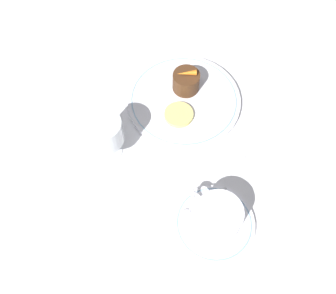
% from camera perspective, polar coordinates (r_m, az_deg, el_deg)
% --- Properties ---
extents(ground_plane, '(3.00, 3.00, 0.00)m').
position_cam_1_polar(ground_plane, '(0.91, 1.86, 3.80)').
color(ground_plane, white).
extents(dinner_plate, '(0.27, 0.27, 0.01)m').
position_cam_1_polar(dinner_plate, '(0.93, 2.32, 6.79)').
color(dinner_plate, white).
rests_on(dinner_plate, ground_plane).
extents(saucer, '(0.16, 0.16, 0.01)m').
position_cam_1_polar(saucer, '(0.80, 6.71, -10.97)').
color(saucer, white).
rests_on(saucer, ground_plane).
extents(coffee_cup, '(0.12, 0.09, 0.07)m').
position_cam_1_polar(coffee_cup, '(0.77, 7.26, -10.05)').
color(coffee_cup, white).
rests_on(coffee_cup, saucer).
extents(spoon, '(0.03, 0.11, 0.00)m').
position_cam_1_polar(spoon, '(0.81, 4.46, -8.34)').
color(spoon, silver).
rests_on(spoon, saucer).
extents(wine_glass, '(0.08, 0.08, 0.11)m').
position_cam_1_polar(wine_glass, '(0.81, -9.19, 2.03)').
color(wine_glass, silver).
rests_on(wine_glass, ground_plane).
extents(fork, '(0.04, 0.18, 0.01)m').
position_cam_1_polar(fork, '(0.88, 11.77, -0.56)').
color(fork, silver).
rests_on(fork, ground_plane).
extents(dessert_cake, '(0.06, 0.06, 0.05)m').
position_cam_1_polar(dessert_cake, '(0.93, 2.64, 9.49)').
color(dessert_cake, '#4C2D19').
rests_on(dessert_cake, dinner_plate).
extents(carrot_garnish, '(0.04, 0.04, 0.01)m').
position_cam_1_polar(carrot_garnish, '(0.90, 2.72, 10.65)').
color(carrot_garnish, orange).
rests_on(carrot_garnish, dessert_cake).
extents(pineapple_slice, '(0.07, 0.07, 0.01)m').
position_cam_1_polar(pineapple_slice, '(0.89, 1.45, 4.61)').
color(pineapple_slice, '#EFE075').
rests_on(pineapple_slice, dinner_plate).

